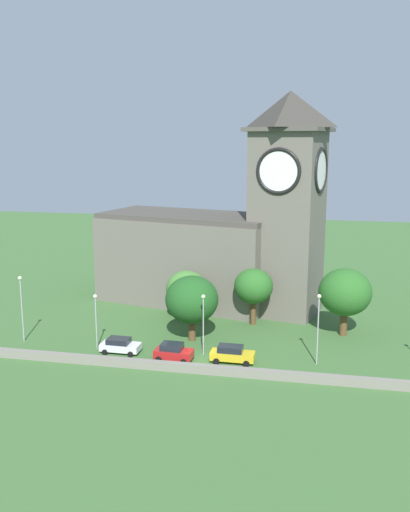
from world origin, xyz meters
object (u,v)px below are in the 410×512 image
Objects in this scene: streetlamp_west_end at (21,299)px; streetlamp_central at (203,315)px; car_red at (173,352)px; streetlamp_east_mid at (318,318)px; car_yellow at (232,354)px; tree_by_tower at (345,292)px; tree_riverside_east at (186,289)px; tree_riverside_west at (254,286)px; streetlamp_west_mid at (96,312)px; car_white at (120,345)px; tree_churchyard at (192,300)px; church at (222,240)px.

streetlamp_west_end is 21.51m from streetlamp_central.
streetlamp_east_mid is at bearing 8.07° from car_red.
car_yellow is 0.57× the size of tree_by_tower.
tree_by_tower reaches higher than tree_riverside_east.
streetlamp_west_end is 28.07m from tree_riverside_west.
car_yellow is 16.02m from streetlamp_west_mid.
tree_by_tower is (11.16, -1.82, 0.33)m from tree_riverside_west.
car_white is at bearing -5.43° from streetlamp_west_end.
streetlamp_central is (21.50, 0.08, -0.57)m from streetlamp_west_end.
tree_by_tower is at bearing 72.84° from streetlamp_east_mid.
streetlamp_west_mid is 0.77× the size of tree_by_tower.
tree_churchyard is (6.92, 5.47, 4.10)m from car_white.
church reaches higher than car_yellow.
streetlamp_central is (2.78, 2.32, 3.61)m from car_red.
streetlamp_west_mid reaches higher than car_white.
streetlamp_west_mid is at bearing -177.60° from streetlamp_central.
church is 8.12× the size of car_red.
tree_riverside_west is at bearing 48.75° from tree_churchyard.
church is 20.39m from streetlamp_central.
tree_churchyard is at bearing 25.40° from streetlamp_west_mid.
tree_churchyard reaches higher than streetlamp_west_mid.
tree_by_tower reaches higher than streetlamp_central.
streetlamp_west_mid is (-9.42, 1.81, 3.31)m from car_red.
streetlamp_west_end is at bearing 176.62° from car_yellow.
church is 24.60m from streetlamp_east_mid.
tree_riverside_west is at bearing 0.42° from tree_riverside_east.
streetlamp_west_mid is at bearing -179.25° from streetlamp_east_mid.
church is 10.34m from tree_riverside_east.
tree_riverside_east is (-8.71, -0.06, -0.80)m from tree_riverside_west.
streetlamp_central is 18.06m from tree_by_tower.
tree_by_tower is at bearing 43.40° from car_yellow.
tree_by_tower is (24.42, 10.88, 4.51)m from car_white.
streetlamp_east_mid is at bearing -0.19° from streetlamp_west_end.
tree_riverside_east is 0.86× the size of tree_churchyard.
tree_by_tower is at bearing 32.25° from streetlamp_central.
streetlamp_central is at bearing -67.94° from tree_riverside_east.
streetlamp_west_mid is (-15.64, 1.04, 3.34)m from car_yellow.
streetlamp_central is 12.28m from tree_riverside_east.
car_red is 14.20m from tree_riverside_east.
tree_churchyard is (19.26, 4.30, -0.21)m from streetlamp_west_end.
streetlamp_west_mid is 24.44m from streetlamp_east_mid.
streetlamp_west_mid is at bearing -154.60° from tree_churchyard.
tree_riverside_west is 9.61m from tree_churchyard.
streetlamp_central reaches higher than tree_riverside_east.
tree_by_tower is (15.26, 9.63, 0.77)m from streetlamp_central.
tree_riverside_west is (16.30, 11.96, 0.74)m from streetlamp_west_mid.
car_white is at bearing 170.48° from car_red.
car_white is 0.94× the size of car_yellow.
streetlamp_west_mid is (-10.72, -20.27, -5.13)m from church.
tree_by_tower reaches higher than car_red.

